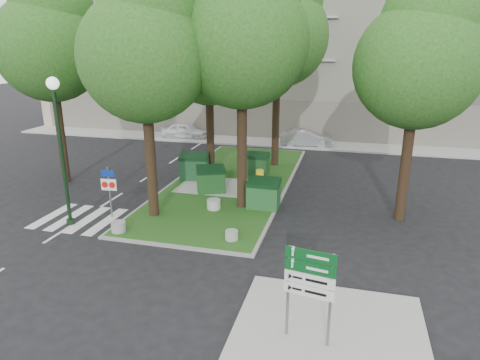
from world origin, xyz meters
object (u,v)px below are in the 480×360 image
(traffic_sign_pole, at_px, (109,185))
(dumpster_b, at_px, (211,180))
(bollard_left, at_px, (119,227))
(bollard_right, at_px, (232,235))
(car_silver, at_px, (306,138))
(dumpster_d, at_px, (264,194))
(tree_median_near_right, at_px, (244,27))
(litter_bin, at_px, (260,176))
(street_lamp, at_px, (59,135))
(tree_median_near_left, at_px, (146,44))
(dumpster_a, at_px, (194,166))
(directional_sign, at_px, (310,281))
(tree_street_right, at_px, (421,53))
(tree_street_left, at_px, (51,38))
(car_white, at_px, (185,131))
(bollard_mid, at_px, (214,204))
(dumpster_c, at_px, (257,164))
(tree_median_far, at_px, (280,26))
(tree_median_mid, at_px, (210,51))

(traffic_sign_pole, bearing_deg, dumpster_b, 46.36)
(bollard_left, distance_m, traffic_sign_pole, 2.26)
(bollard_right, bearing_deg, car_silver, 86.70)
(dumpster_d, distance_m, bollard_right, 3.74)
(tree_median_near_right, relative_size, dumpster_d, 7.67)
(bollard_left, bearing_deg, traffic_sign_pole, 128.69)
(litter_bin, xyz_separation_m, street_lamp, (-6.69, -7.22, 3.37))
(tree_median_near_left, xyz_separation_m, dumpster_a, (-0.23, 5.43, -6.49))
(litter_bin, height_order, street_lamp, street_lamp)
(litter_bin, height_order, directional_sign, directional_sign)
(directional_sign, bearing_deg, tree_street_right, 81.08)
(tree_median_near_right, bearing_deg, tree_street_right, 4.09)
(tree_street_left, relative_size, street_lamp, 1.79)
(dumpster_b, relative_size, street_lamp, 0.28)
(traffic_sign_pole, distance_m, car_white, 16.62)
(bollard_mid, relative_size, traffic_sign_pole, 0.27)
(dumpster_c, bearing_deg, car_white, 135.35)
(tree_median_far, height_order, bollard_right, tree_median_far)
(dumpster_b, xyz_separation_m, street_lamp, (-4.58, -5.21, 3.10))
(dumpster_a, xyz_separation_m, traffic_sign_pole, (-1.67, -5.98, 0.66))
(tree_median_near_left, xyz_separation_m, bollard_left, (-0.69, -2.06, -6.99))
(tree_median_near_left, distance_m, tree_street_right, 10.80)
(tree_median_far, xyz_separation_m, tree_street_right, (6.80, -7.00, -1.34))
(tree_street_right, distance_m, bollard_right, 10.24)
(bollard_left, xyz_separation_m, directional_sign, (8.06, -4.74, 1.48))
(tree_median_mid, distance_m, dumpster_b, 6.94)
(litter_bin, bearing_deg, bollard_mid, -106.09)
(tree_median_near_right, height_order, dumpster_a, tree_median_near_right)
(dumpster_d, bearing_deg, tree_street_right, 5.07)
(tree_median_near_right, distance_m, tree_median_far, 7.51)
(car_silver, bearing_deg, tree_street_left, 128.77)
(directional_sign, relative_size, car_white, 0.67)
(bollard_mid, bearing_deg, directional_sign, -57.69)
(tree_median_near_right, distance_m, bollard_left, 9.63)
(bollard_mid, bearing_deg, car_white, 116.29)
(bollard_right, distance_m, street_lamp, 7.97)
(tree_street_right, bearing_deg, car_white, 139.24)
(dumpster_c, bearing_deg, bollard_left, -108.74)
(dumpster_c, relative_size, car_silver, 0.36)
(tree_median_mid, distance_m, bollard_left, 10.91)
(car_white, bearing_deg, tree_median_near_right, -149.25)
(tree_median_near_right, bearing_deg, bollard_right, -83.32)
(dumpster_a, distance_m, traffic_sign_pole, 6.24)
(tree_street_right, height_order, litter_bin, tree_street_right)
(tree_street_left, distance_m, traffic_sign_pole, 8.97)
(dumpster_c, distance_m, street_lamp, 11.22)
(dumpster_a, height_order, litter_bin, dumpster_a)
(tree_median_near_left, height_order, dumpster_c, tree_median_near_left)
(directional_sign, bearing_deg, tree_median_mid, 127.00)
(tree_median_near_right, xyz_separation_m, car_white, (-8.40, 13.78, -7.34))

